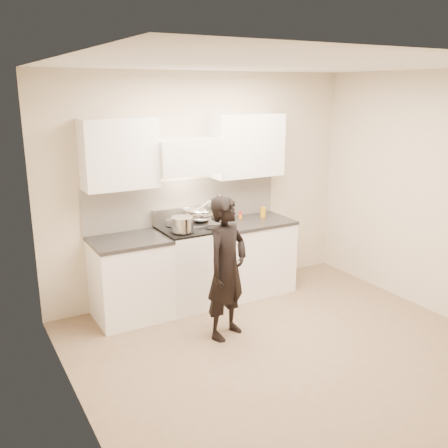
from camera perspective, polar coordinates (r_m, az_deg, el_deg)
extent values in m
plane|color=#826D55|center=(5.16, 6.91, -13.85)|extent=(4.00, 4.00, 0.00)
cube|color=beige|center=(6.11, -2.44, 4.39)|extent=(4.00, 0.04, 2.70)
cube|color=beige|center=(3.84, -17.22, -2.86)|extent=(0.04, 3.50, 2.70)
cube|color=beige|center=(6.05, 22.81, 3.09)|extent=(0.04, 3.50, 2.70)
cube|color=silver|center=(4.52, 8.05, 17.52)|extent=(4.00, 3.50, 0.02)
cube|color=white|center=(6.03, -4.49, 2.60)|extent=(2.50, 0.02, 0.53)
cube|color=silver|center=(6.01, -4.74, 1.04)|extent=(0.76, 0.08, 0.20)
cube|color=white|center=(5.74, -4.26, 7.70)|extent=(0.76, 0.40, 0.40)
cylinder|color=#B4B4B4|center=(5.61, -3.43, 5.67)|extent=(0.66, 0.02, 0.02)
cube|color=white|center=(6.16, 2.66, 8.94)|extent=(0.90, 0.33, 0.75)
cube|color=white|center=(5.48, -11.89, 7.85)|extent=(0.80, 0.33, 0.75)
cube|color=beige|center=(6.20, -1.25, 2.20)|extent=(0.08, 0.01, 0.12)
cube|color=white|center=(5.94, -3.49, -4.87)|extent=(0.76, 0.65, 0.92)
cube|color=black|center=(5.79, -3.57, -0.48)|extent=(0.76, 0.65, 0.02)
cube|color=silver|center=(5.96, -2.70, 0.12)|extent=(0.36, 0.34, 0.01)
cylinder|color=#B4B4B4|center=(5.58, -2.21, -2.70)|extent=(0.62, 0.02, 0.02)
cylinder|color=black|center=(5.58, -4.55, -0.90)|extent=(0.18, 0.18, 0.01)
cylinder|color=black|center=(5.74, -1.30, -0.41)|extent=(0.18, 0.18, 0.01)
cylinder|color=black|center=(5.85, -5.80, -0.19)|extent=(0.18, 0.18, 0.01)
cylinder|color=black|center=(5.99, -2.66, 0.26)|extent=(0.18, 0.18, 0.01)
cube|color=white|center=(6.33, 3.28, -3.77)|extent=(0.90, 0.65, 0.88)
cube|color=black|center=(6.20, 3.35, 0.26)|extent=(0.92, 0.67, 0.04)
cube|color=white|center=(5.67, -10.62, -6.32)|extent=(0.80, 0.65, 0.88)
cube|color=black|center=(5.52, -10.85, -1.88)|extent=(0.82, 0.67, 0.04)
ellipsoid|color=#B4B4B4|center=(5.96, -2.80, 1.23)|extent=(0.37, 0.37, 0.20)
torus|color=#B4B4B4|center=(5.94, -2.80, 1.67)|extent=(0.38, 0.38, 0.02)
ellipsoid|color=beige|center=(5.96, -2.80, 1.14)|extent=(0.21, 0.21, 0.09)
cylinder|color=white|center=(5.78, -2.62, 1.91)|extent=(0.14, 0.25, 0.20)
cylinder|color=#B4B4B4|center=(5.56, -4.78, -0.03)|extent=(0.32, 0.32, 0.16)
cube|color=#B4B4B4|center=(5.53, -6.33, 0.52)|extent=(0.06, 0.04, 0.01)
cube|color=#B4B4B4|center=(5.55, -3.27, 0.65)|extent=(0.06, 0.04, 0.01)
cylinder|color=silver|center=(6.18, -0.42, 1.25)|extent=(0.12, 0.12, 0.17)
cylinder|color=black|center=(6.18, -0.22, 2.05)|extent=(0.01, 0.01, 0.30)
cylinder|color=white|center=(6.19, -0.40, 2.07)|extent=(0.01, 0.01, 0.30)
cylinder|color=silver|center=(6.19, -0.59, 2.06)|extent=(0.01, 0.01, 0.30)
cylinder|color=black|center=(6.17, -0.68, 2.02)|extent=(0.01, 0.01, 0.30)
cylinder|color=silver|center=(6.15, -0.62, 1.98)|extent=(0.01, 0.01, 0.30)
cylinder|color=white|center=(6.14, -0.45, 1.96)|extent=(0.01, 0.01, 0.30)
cylinder|color=black|center=(6.14, -0.26, 1.97)|extent=(0.01, 0.01, 0.30)
cylinder|color=silver|center=(6.16, -0.17, 2.01)|extent=(0.01, 0.01, 0.30)
cylinder|color=orange|center=(6.23, 1.88, 0.88)|extent=(0.04, 0.04, 0.07)
cylinder|color=red|center=(6.22, 1.89, 1.29)|extent=(0.04, 0.04, 0.02)
cylinder|color=orange|center=(6.34, 4.48, 1.37)|extent=(0.07, 0.07, 0.13)
imported|color=black|center=(5.07, 0.32, -5.06)|extent=(0.64, 0.54, 1.48)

